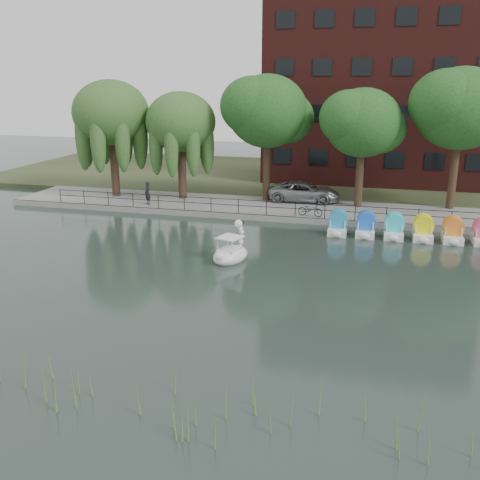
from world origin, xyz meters
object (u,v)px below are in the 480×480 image
at_px(minivan, 304,190).
at_px(bicycle, 310,209).
at_px(swan_boat, 231,252).
at_px(pedestrian, 148,191).

xyz_separation_m(minivan, bicycle, (1.04, -4.52, -0.36)).
distance_m(minivan, swan_boat, 13.87).
xyz_separation_m(minivan, pedestrian, (-11.18, -3.93, 0.13)).
height_order(minivan, bicycle, minivan).
bearing_deg(bicycle, pedestrian, 98.49).
distance_m(minivan, pedestrian, 11.85).
height_order(pedestrian, swan_boat, pedestrian).
distance_m(pedestrian, swan_boat, 13.39).
bearing_deg(minivan, pedestrian, 107.68).
bearing_deg(pedestrian, bicycle, 37.94).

